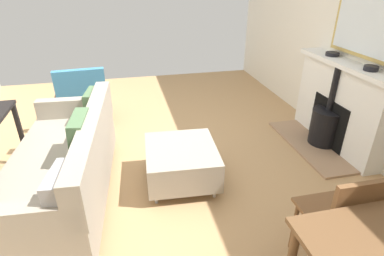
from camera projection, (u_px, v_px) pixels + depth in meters
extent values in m
cube|color=tan|center=(145.00, 163.00, 3.38)|extent=(4.84, 6.25, 0.01)
cube|color=silver|center=(367.00, 30.00, 3.25)|extent=(0.12, 6.25, 2.65)
cube|color=#9E7A5B|center=(308.00, 145.00, 3.69)|extent=(0.41, 1.30, 0.03)
cube|color=white|center=(339.00, 107.00, 3.54)|extent=(0.22, 1.37, 0.95)
cube|color=black|center=(329.00, 122.00, 3.60)|extent=(0.06, 0.62, 0.54)
cylinder|color=black|center=(325.00, 128.00, 3.63)|extent=(0.34, 0.34, 0.40)
cylinder|color=black|center=(329.00, 111.00, 3.53)|extent=(0.36, 0.36, 0.02)
cylinder|color=black|center=(334.00, 90.00, 3.41)|extent=(0.07, 0.07, 0.50)
cube|color=white|center=(347.00, 65.00, 3.31)|extent=(0.27, 1.45, 0.05)
cube|color=tan|center=(369.00, 12.00, 3.09)|extent=(0.04, 0.92, 0.90)
cube|color=silver|center=(367.00, 12.00, 3.08)|extent=(0.01, 0.84, 0.82)
cylinder|color=black|center=(332.00, 54.00, 3.55)|extent=(0.15, 0.15, 0.04)
torus|color=black|center=(333.00, 53.00, 3.54)|extent=(0.15, 0.15, 0.01)
cylinder|color=black|center=(371.00, 68.00, 3.01)|extent=(0.14, 0.14, 0.05)
torus|color=black|center=(372.00, 66.00, 3.01)|extent=(0.14, 0.14, 0.01)
cylinder|color=#B2B2B7|center=(51.00, 154.00, 3.45)|extent=(0.04, 0.04, 0.10)
cylinder|color=#B2B2B7|center=(108.00, 149.00, 3.53)|extent=(0.04, 0.04, 0.10)
cube|color=gray|center=(60.00, 175.00, 2.70)|extent=(0.92, 1.89, 0.36)
cube|color=gray|center=(94.00, 137.00, 2.58)|extent=(0.28, 1.85, 0.36)
cube|color=gray|center=(73.00, 108.00, 3.33)|extent=(0.76, 0.18, 0.20)
cube|color=gray|center=(18.00, 221.00, 1.81)|extent=(0.76, 0.18, 0.20)
cube|color=#4C6B47|center=(93.00, 107.00, 3.22)|extent=(0.16, 0.36, 0.34)
cube|color=#4C6B47|center=(81.00, 139.00, 2.54)|extent=(0.16, 0.41, 0.40)
cube|color=#99999E|center=(63.00, 195.00, 1.95)|extent=(0.17, 0.36, 0.34)
cylinder|color=#B2B2B7|center=(153.00, 163.00, 3.29)|extent=(0.03, 0.03, 0.09)
cylinder|color=#B2B2B7|center=(156.00, 199.00, 2.77)|extent=(0.03, 0.03, 0.09)
cylinder|color=#B2B2B7|center=(203.00, 159.00, 3.36)|extent=(0.03, 0.03, 0.09)
cylinder|color=#B2B2B7|center=(214.00, 193.00, 2.85)|extent=(0.03, 0.03, 0.09)
cube|color=gray|center=(181.00, 161.00, 2.98)|extent=(0.72, 0.77, 0.29)
cube|color=#4C3321|center=(105.00, 103.00, 4.47)|extent=(0.05, 0.05, 0.34)
cube|color=#4C3321|center=(67.00, 107.00, 4.34)|extent=(0.05, 0.05, 0.34)
cube|color=#4C3321|center=(106.00, 116.00, 4.07)|extent=(0.05, 0.05, 0.34)
cube|color=#4C3321|center=(65.00, 121.00, 3.93)|extent=(0.05, 0.05, 0.34)
cube|color=teal|center=(84.00, 99.00, 4.12)|extent=(0.64, 0.60, 0.08)
cube|color=teal|center=(81.00, 86.00, 3.79)|extent=(0.61, 0.15, 0.43)
cube|color=#4C3321|center=(108.00, 90.00, 4.16)|extent=(0.08, 0.53, 0.04)
cube|color=#4C3321|center=(57.00, 95.00, 3.99)|extent=(0.08, 0.53, 0.04)
cube|color=black|center=(22.00, 136.00, 3.19)|extent=(0.04, 0.04, 0.71)
cylinder|color=brown|center=(333.00, 219.00, 2.31)|extent=(0.03, 0.03, 0.44)
cylinder|color=brown|center=(294.00, 226.00, 2.24)|extent=(0.03, 0.03, 0.44)
cylinder|color=brown|center=(363.00, 252.00, 2.03)|extent=(0.03, 0.03, 0.44)
cube|color=brown|center=(334.00, 214.00, 2.04)|extent=(0.40, 0.40, 0.02)
cube|color=brown|center=(359.00, 208.00, 1.80)|extent=(0.36, 0.04, 0.37)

